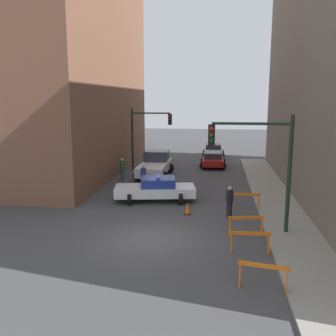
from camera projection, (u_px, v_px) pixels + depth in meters
The scene contains 17 objects.
ground_plane at pixel (151, 239), 16.16m from camera, with size 120.00×120.00×0.00m, color #424244.
sidewalk_right at pixel (299, 245), 15.33m from camera, with size 2.40×44.00×0.12m.
building_corner_left at pixel (33, 69), 29.86m from camera, with size 14.00×20.00×16.67m.
traffic_light_near at pixel (263, 156), 16.29m from camera, with size 3.64×0.35×5.20m.
traffic_light_far at pixel (145, 130), 31.21m from camera, with size 3.44×0.35×5.20m.
police_car at pixel (156, 189), 22.13m from camera, with size 4.95×2.87×1.52m.
white_truck at pixel (155, 165), 29.12m from camera, with size 2.64×5.40×1.90m.
parked_car_near at pixel (213, 159), 33.22m from camera, with size 2.30×4.32×1.31m.
parked_car_mid at pixel (213, 150), 39.14m from camera, with size 2.32×4.33×1.31m.
pedestrian_crossing at pixel (143, 177), 24.88m from camera, with size 0.41×0.41×1.66m.
pedestrian_corner at pixel (122, 169), 27.73m from camera, with size 0.40×0.40×1.66m.
pedestrian_sidewalk at pixel (230, 202), 18.89m from camera, with size 0.47×0.47×1.66m.
barrier_front at pixel (263, 272), 11.74m from camera, with size 1.58×0.45×0.90m.
barrier_mid at pixel (250, 239), 14.55m from camera, with size 1.60×0.23×0.90m.
barrier_back at pixel (246, 222), 16.47m from camera, with size 1.58×0.45×0.90m.
barrier_corner at pixel (246, 198), 20.46m from camera, with size 1.60×0.19×0.90m.
traffic_cone at pixel (187, 208), 19.60m from camera, with size 0.36×0.36×0.66m.
Camera 1 is at (2.81, -15.08, 5.99)m, focal length 40.00 mm.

